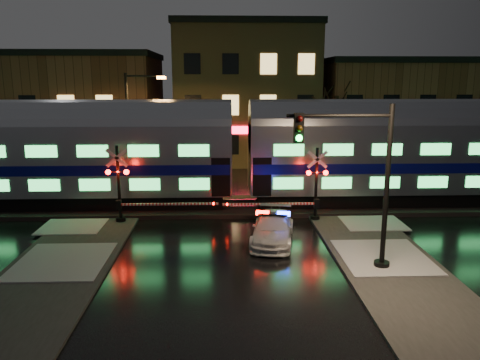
# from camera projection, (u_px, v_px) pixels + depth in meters

# --- Properties ---
(ground) EXTENTS (120.00, 120.00, 0.00)m
(ground) POSITION_uv_depth(u_px,v_px,m) (225.00, 237.00, 21.86)
(ground) COLOR black
(ground) RESTS_ON ground
(ballast) EXTENTS (90.00, 4.20, 0.24)m
(ballast) POSITION_uv_depth(u_px,v_px,m) (224.00, 206.00, 26.72)
(ballast) COLOR black
(ballast) RESTS_ON ground
(sidewalk_left) EXTENTS (4.00, 20.00, 0.12)m
(sidewalk_left) POSITION_uv_depth(u_px,v_px,m) (33.00, 297.00, 15.76)
(sidewalk_left) COLOR #2D2D2D
(sidewalk_left) RESTS_ON ground
(sidewalk_right) EXTENTS (4.00, 20.00, 0.12)m
(sidewalk_right) POSITION_uv_depth(u_px,v_px,m) (412.00, 291.00, 16.23)
(sidewalk_right) COLOR #2D2D2D
(sidewalk_right) RESTS_ON ground
(building_left) EXTENTS (14.00, 10.00, 9.00)m
(building_left) POSITION_uv_depth(u_px,v_px,m) (78.00, 110.00, 41.92)
(building_left) COLOR brown
(building_left) RESTS_ON ground
(building_mid) EXTENTS (12.00, 11.00, 11.50)m
(building_mid) POSITION_uv_depth(u_px,v_px,m) (245.00, 96.00, 42.69)
(building_mid) COLOR brown
(building_mid) RESTS_ON ground
(building_right) EXTENTS (12.00, 10.00, 8.50)m
(building_right) POSITION_uv_depth(u_px,v_px,m) (386.00, 112.00, 42.99)
(building_right) COLOR brown
(building_right) RESTS_ON ground
(train) EXTENTS (51.00, 3.12, 5.92)m
(train) POSITION_uv_depth(u_px,v_px,m) (240.00, 150.00, 26.06)
(train) COLOR black
(train) RESTS_ON ballast
(police_car) EXTENTS (2.51, 4.62, 1.42)m
(police_car) POSITION_uv_depth(u_px,v_px,m) (273.00, 228.00, 21.13)
(police_car) COLOR silver
(police_car) RESTS_ON ground
(crossing_signal_right) EXTENTS (5.44, 0.64, 3.85)m
(crossing_signal_right) POSITION_uv_depth(u_px,v_px,m) (309.00, 192.00, 23.93)
(crossing_signal_right) COLOR black
(crossing_signal_right) RESTS_ON ground
(crossing_signal_left) EXTENTS (5.67, 0.65, 4.02)m
(crossing_signal_left) POSITION_uv_depth(u_px,v_px,m) (126.00, 192.00, 23.58)
(crossing_signal_left) COLOR black
(crossing_signal_left) RESTS_ON ground
(traffic_light) EXTENTS (4.13, 0.73, 6.39)m
(traffic_light) POSITION_uv_depth(u_px,v_px,m) (361.00, 185.00, 17.41)
(traffic_light) COLOR black
(traffic_light) RESTS_ON ground
(streetlight) EXTENTS (2.55, 0.27, 7.62)m
(streetlight) POSITION_uv_depth(u_px,v_px,m) (132.00, 125.00, 29.51)
(streetlight) COLOR black
(streetlight) RESTS_ON ground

